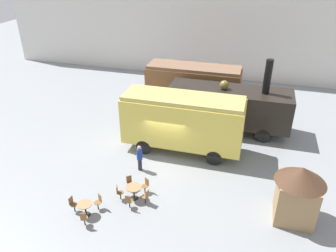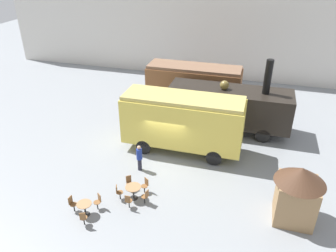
{
  "view_description": "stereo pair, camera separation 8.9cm",
  "coord_description": "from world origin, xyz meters",
  "px_view_note": "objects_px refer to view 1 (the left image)",
  "views": [
    {
      "loc": [
        4.87,
        -16.82,
        11.65
      ],
      "look_at": [
        -0.18,
        1.0,
        1.6
      ],
      "focal_mm": 35.0,
      "sensor_mm": 36.0,
      "label": 1
    },
    {
      "loc": [
        4.96,
        -16.8,
        11.65
      ],
      "look_at": [
        -0.18,
        1.0,
        1.6
      ],
      "focal_mm": 35.0,
      "sensor_mm": 36.0,
      "label": 2
    }
  ],
  "objects_px": {
    "cafe_table_mid": "(85,207)",
    "passenger_coach_vintage": "(183,120)",
    "visitor_person": "(140,157)",
    "steam_locomotive": "(229,105)",
    "passenger_coach_wooden": "(193,82)",
    "cafe_chair_0": "(146,196)",
    "ticket_kiosk": "(298,191)",
    "cafe_table_near": "(134,190)"
  },
  "relations": [
    {
      "from": "cafe_table_mid",
      "to": "cafe_chair_0",
      "type": "xyz_separation_m",
      "value": [
        2.61,
        1.6,
        -0.02
      ]
    },
    {
      "from": "cafe_table_near",
      "to": "visitor_person",
      "type": "relative_size",
      "value": 0.5
    },
    {
      "from": "steam_locomotive",
      "to": "cafe_table_near",
      "type": "bearing_deg",
      "value": -112.64
    },
    {
      "from": "passenger_coach_vintage",
      "to": "visitor_person",
      "type": "distance_m",
      "value": 3.67
    },
    {
      "from": "cafe_chair_0",
      "to": "cafe_table_near",
      "type": "bearing_deg",
      "value": 0.0
    },
    {
      "from": "passenger_coach_vintage",
      "to": "visitor_person",
      "type": "xyz_separation_m",
      "value": [
        -1.89,
        -2.87,
        -1.29
      ]
    },
    {
      "from": "steam_locomotive",
      "to": "passenger_coach_vintage",
      "type": "xyz_separation_m",
      "value": [
        -2.48,
        -3.71,
        0.32
      ]
    },
    {
      "from": "steam_locomotive",
      "to": "passenger_coach_vintage",
      "type": "bearing_deg",
      "value": -123.79
    },
    {
      "from": "passenger_coach_vintage",
      "to": "cafe_table_mid",
      "type": "relative_size",
      "value": 10.23
    },
    {
      "from": "cafe_table_mid",
      "to": "visitor_person",
      "type": "height_order",
      "value": "visitor_person"
    },
    {
      "from": "steam_locomotive",
      "to": "cafe_chair_0",
      "type": "distance_m",
      "value": 9.87
    },
    {
      "from": "steam_locomotive",
      "to": "cafe_table_near",
      "type": "xyz_separation_m",
      "value": [
        -3.79,
        -9.08,
        -1.28
      ]
    },
    {
      "from": "cafe_chair_0",
      "to": "visitor_person",
      "type": "xyz_separation_m",
      "value": [
        -1.34,
        2.71,
        0.39
      ]
    },
    {
      "from": "cafe_chair_0",
      "to": "visitor_person",
      "type": "height_order",
      "value": "visitor_person"
    },
    {
      "from": "cafe_table_near",
      "to": "ticket_kiosk",
      "type": "bearing_deg",
      "value": 5.69
    },
    {
      "from": "passenger_coach_wooden",
      "to": "cafe_chair_0",
      "type": "height_order",
      "value": "passenger_coach_wooden"
    },
    {
      "from": "cafe_table_mid",
      "to": "visitor_person",
      "type": "bearing_deg",
      "value": 73.51
    },
    {
      "from": "ticket_kiosk",
      "to": "visitor_person",
      "type": "bearing_deg",
      "value": 168.72
    },
    {
      "from": "cafe_table_mid",
      "to": "passenger_coach_wooden",
      "type": "bearing_deg",
      "value": 80.84
    },
    {
      "from": "passenger_coach_wooden",
      "to": "cafe_chair_0",
      "type": "distance_m",
      "value": 12.91
    },
    {
      "from": "cafe_table_mid",
      "to": "passenger_coach_vintage",
      "type": "bearing_deg",
      "value": 66.23
    },
    {
      "from": "cafe_table_mid",
      "to": "visitor_person",
      "type": "relative_size",
      "value": 0.44
    },
    {
      "from": "passenger_coach_wooden",
      "to": "cafe_table_mid",
      "type": "relative_size",
      "value": 10.38
    },
    {
      "from": "cafe_table_mid",
      "to": "visitor_person",
      "type": "distance_m",
      "value": 4.51
    },
    {
      "from": "passenger_coach_wooden",
      "to": "steam_locomotive",
      "type": "bearing_deg",
      "value": -46.8
    },
    {
      "from": "ticket_kiosk",
      "to": "cafe_chair_0",
      "type": "bearing_deg",
      "value": -172.07
    },
    {
      "from": "passenger_coach_vintage",
      "to": "cafe_table_near",
      "type": "xyz_separation_m",
      "value": [
        -1.3,
        -5.37,
        -1.6
      ]
    },
    {
      "from": "passenger_coach_vintage",
      "to": "cafe_chair_0",
      "type": "xyz_separation_m",
      "value": [
        -0.55,
        -5.58,
        -1.68
      ]
    },
    {
      "from": "passenger_coach_wooden",
      "to": "steam_locomotive",
      "type": "distance_m",
      "value": 4.85
    },
    {
      "from": "cafe_table_near",
      "to": "passenger_coach_wooden",
      "type": "bearing_deg",
      "value": 87.87
    },
    {
      "from": "steam_locomotive",
      "to": "cafe_table_mid",
      "type": "bearing_deg",
      "value": -117.4
    },
    {
      "from": "passenger_coach_wooden",
      "to": "passenger_coach_vintage",
      "type": "xyz_separation_m",
      "value": [
        0.83,
        -7.24,
        0.2
      ]
    },
    {
      "from": "cafe_table_near",
      "to": "cafe_chair_0",
      "type": "distance_m",
      "value": 0.79
    },
    {
      "from": "passenger_coach_vintage",
      "to": "cafe_table_mid",
      "type": "height_order",
      "value": "passenger_coach_vintage"
    },
    {
      "from": "passenger_coach_vintage",
      "to": "cafe_table_near",
      "type": "distance_m",
      "value": 5.75
    },
    {
      "from": "cafe_table_near",
      "to": "visitor_person",
      "type": "bearing_deg",
      "value": 103.11
    },
    {
      "from": "steam_locomotive",
      "to": "visitor_person",
      "type": "relative_size",
      "value": 5.15
    },
    {
      "from": "passenger_coach_wooden",
      "to": "steam_locomotive",
      "type": "xyz_separation_m",
      "value": [
        3.32,
        -3.53,
        -0.12
      ]
    },
    {
      "from": "cafe_table_mid",
      "to": "cafe_chair_0",
      "type": "relative_size",
      "value": 0.85
    },
    {
      "from": "passenger_coach_wooden",
      "to": "visitor_person",
      "type": "relative_size",
      "value": 4.59
    },
    {
      "from": "cafe_table_near",
      "to": "visitor_person",
      "type": "height_order",
      "value": "visitor_person"
    },
    {
      "from": "passenger_coach_vintage",
      "to": "ticket_kiosk",
      "type": "xyz_separation_m",
      "value": [
        6.67,
        -4.58,
        -0.52
      ]
    }
  ]
}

